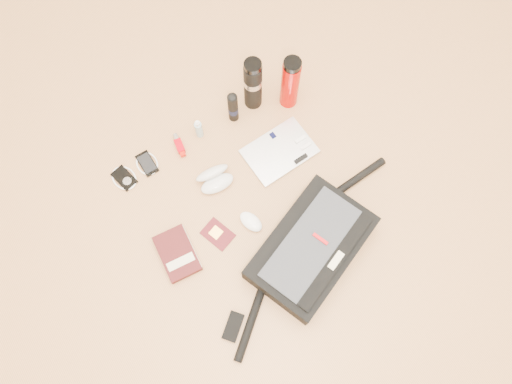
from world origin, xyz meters
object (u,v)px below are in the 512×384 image
messenger_bag (311,249)px  thermos_red (290,83)px  laptop (280,151)px  thermos_black (253,84)px  book (178,254)px

messenger_bag → thermos_red: thermos_red is taller
laptop → thermos_red: (0.17, 0.19, 0.14)m
thermos_black → book: bearing=-145.9°
messenger_bag → thermos_black: (0.17, 0.68, 0.08)m
thermos_red → book: bearing=-155.6°
messenger_bag → thermos_red: (0.30, 0.61, 0.08)m
messenger_bag → thermos_red: size_ratio=3.21×
book → thermos_black: 0.75m
laptop → book: book is taller
laptop → book: size_ratio=1.38×
messenger_bag → book: bearing=127.9°
messenger_bag → thermos_red: 0.68m
laptop → thermos_black: (0.03, 0.26, 0.14)m
messenger_bag → laptop: messenger_bag is taller
messenger_bag → laptop: bearing=51.5°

